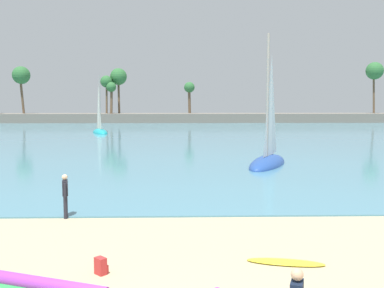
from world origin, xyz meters
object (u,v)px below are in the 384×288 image
at_px(person_at_waterline, 65,195).
at_px(backpack_by_trailer, 101,266).
at_px(surfboard, 286,262).
at_px(sailboat_mid_bay, 268,152).
at_px(sailboat_near_shore, 100,127).

bearing_deg(person_at_waterline, backpack_by_trailer, -67.17).
bearing_deg(surfboard, person_at_waterline, -21.86).
xyz_separation_m(person_at_waterline, backpack_by_trailer, (2.31, -5.48, -0.69)).
bearing_deg(sailboat_mid_bay, backpack_by_trailer, -113.15).
relative_size(backpack_by_trailer, sailboat_near_shore, 0.05).
height_order(person_at_waterline, sailboat_mid_bay, sailboat_mid_bay).
height_order(surfboard, sailboat_near_shore, sailboat_near_shore).
height_order(backpack_by_trailer, surfboard, backpack_by_trailer).
height_order(backpack_by_trailer, sailboat_mid_bay, sailboat_mid_bay).
bearing_deg(surfboard, sailboat_near_shore, -61.71).
bearing_deg(person_at_waterline, sailboat_near_shore, 98.61).
bearing_deg(sailboat_near_shore, person_at_waterline, -81.39).
xyz_separation_m(sailboat_near_shore, sailboat_mid_bay, (16.66, -29.33, 0.10)).
xyz_separation_m(backpack_by_trailer, sailboat_near_shore, (-8.73, 47.88, 0.59)).
height_order(person_at_waterline, surfboard, person_at_waterline).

